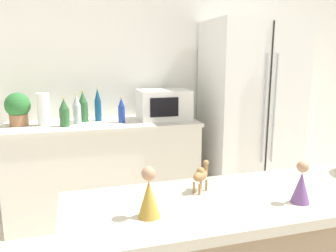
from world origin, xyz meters
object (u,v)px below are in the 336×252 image
Objects in this scene: microwave at (164,104)px; back_bottle_4 at (98,105)px; back_bottle_3 at (83,107)px; back_bottle_0 at (122,110)px; back_bottle_2 at (77,109)px; refrigerator at (249,113)px; wise_man_figurine_blue at (301,185)px; potted_plant at (18,108)px; paper_towel_roll at (44,109)px; back_bottle_1 at (64,113)px; wise_man_figurine_crimson at (149,195)px; camel_figurine at (201,175)px.

back_bottle_4 reaches higher than microwave.
back_bottle_4 reaches higher than back_bottle_3.
back_bottle_2 is at bearing 173.90° from back_bottle_0.
wise_man_figurine_blue is (-0.97, -2.03, 0.11)m from refrigerator.
wise_man_figurine_blue is at bearing -60.36° from potted_plant.
paper_towel_roll is 0.28m from back_bottle_2.
refrigerator is 2.25m from wise_man_figurine_blue.
back_bottle_0 is at bearing -6.42° from potted_plant.
back_bottle_2 is 0.88× the size of back_bottle_4.
back_bottle_1 is 1.46× the size of wise_man_figurine_crimson.
back_bottle_0 is (0.88, -0.10, -0.04)m from potted_plant.
paper_towel_roll is 0.48m from back_bottle_4.
back_bottle_0 is at bearing 5.34° from back_bottle_1.
back_bottle_3 is (-0.75, 0.07, -0.00)m from microwave.
potted_plant reaches higher than paper_towel_roll.
camel_figurine is at bearing -77.24° from back_bottle_2.
wise_man_figurine_blue is (1.00, -2.09, -0.01)m from paper_towel_roll.
microwave is 0.92m from back_bottle_1.
back_bottle_1 is 0.86× the size of back_bottle_3.
back_bottle_3 reaches higher than back_bottle_2.
potted_plant is 1.05× the size of back_bottle_2.
back_bottle_3 is (0.16, 0.19, 0.02)m from back_bottle_1.
paper_towel_roll is (-1.97, 0.05, 0.12)m from refrigerator.
back_bottle_3 is at bearing 107.08° from wise_man_figurine_blue.
back_bottle_3 is (0.55, 0.04, -0.02)m from potted_plant.
wise_man_figurine_blue is (0.83, -1.99, 0.02)m from back_bottle_1.
camel_figurine is 0.76× the size of wise_man_figurine_blue.
back_bottle_3 is 0.13m from back_bottle_4.
microwave is at bearing 0.95° from paper_towel_roll.
refrigerator is at bearing -1.56° from back_bottle_2.
microwave is 2.15m from wise_man_figurine_crimson.
back_bottle_1 is at bearing -174.66° from back_bottle_0.
back_bottle_4 is (-1.50, 0.14, 0.12)m from refrigerator.
paper_towel_roll is 2.43× the size of camel_figurine.
back_bottle_1 is at bearing 112.69° from wise_man_figurine_blue.
refrigerator is at bearing -5.10° from back_bottle_3.
back_bottle_3 is at bearing 174.90° from refrigerator.
camel_figurine is at bearing 32.03° from wise_man_figurine_crimson.
back_bottle_2 is (-0.39, 0.04, 0.02)m from back_bottle_0.
refrigerator is 6.70× the size of back_bottle_2.
back_bottle_0 reaches higher than wise_man_figurine_blue.
back_bottle_1 reaches higher than camel_figurine.
potted_plant is 0.41m from back_bottle_1.
back_bottle_3 is at bearing 60.18° from back_bottle_2.
back_bottle_4 is 2.24m from wise_man_figurine_blue.
camel_figurine is 0.28m from wise_man_figurine_crimson.
potted_plant is 2.15m from camel_figurine.
microwave is 0.81m from back_bottle_2.
back_bottle_3 is 2.28m from wise_man_figurine_blue.
wise_man_figurine_blue is at bearing -32.26° from camel_figurine.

